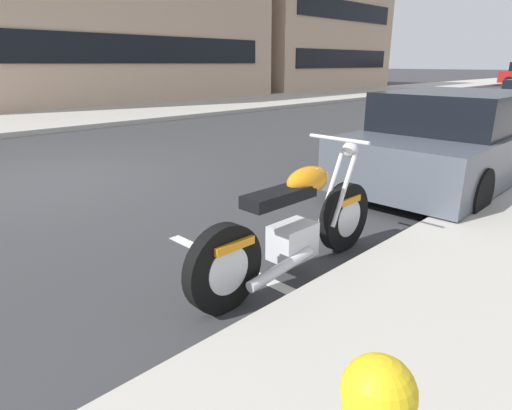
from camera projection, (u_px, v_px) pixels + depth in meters
The scene contains 6 objects.
ground_plane at pixel (55, 181), 6.76m from camera, with size 260.00×260.00×0.00m, color #333335.
sidewalk_far_curb at pixel (258, 102), 19.78m from camera, with size 120.00×5.00×0.14m, color #ADA89E.
parking_stall_stripe at pixel (245, 270), 3.85m from camera, with size 0.12×2.20×0.01m, color silver.
parked_motorcycle at pixel (295, 227), 3.64m from camera, with size 2.23×0.62×1.14m.
parked_car_far_down_curb at pixel (453, 141), 6.45m from camera, with size 4.35×1.94×1.37m.
townhouse_behind_pole at pixel (291, 20), 29.86m from camera, with size 11.52×9.30×9.11m.
Camera 1 is at (-2.38, -6.86, 1.76)m, focal length 30.28 mm.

